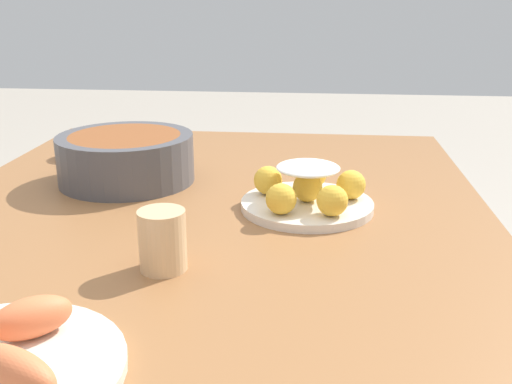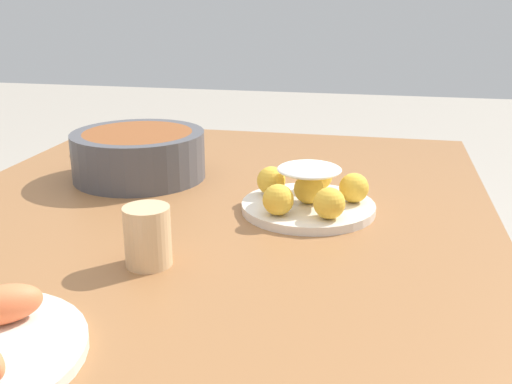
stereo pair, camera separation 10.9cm
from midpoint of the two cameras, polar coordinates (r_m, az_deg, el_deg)
dining_table at (r=1.13m, az=-2.17°, el=-6.12°), size 1.38×1.06×0.73m
cake_plate at (r=1.11m, az=7.89°, el=-0.29°), size 0.25×0.25×0.09m
serving_bowl at (r=1.32m, az=-8.78°, el=3.62°), size 0.29×0.29×0.10m
sauce_bowl at (r=1.55m, az=-12.81°, el=4.04°), size 0.10×0.10×0.02m
cup_near at (r=0.89m, az=-6.84°, el=-4.27°), size 0.07×0.07×0.09m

